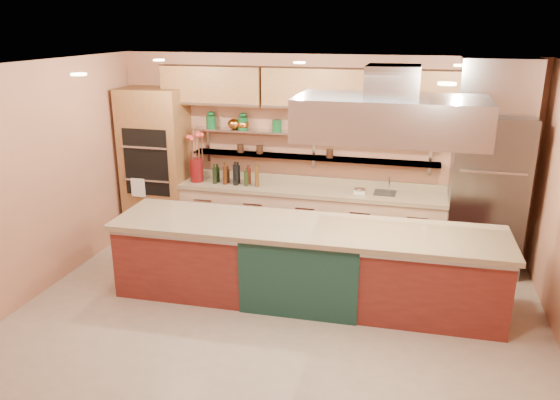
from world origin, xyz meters
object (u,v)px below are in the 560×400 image
(copper_kettle, at_px, (234,124))
(green_canister, at_px, (277,125))
(island, at_px, (305,263))
(flower_vase, at_px, (197,170))
(refrigerator, at_px, (487,194))
(kitchen_scale, at_px, (360,190))

(copper_kettle, height_order, green_canister, green_canister)
(island, relative_size, green_canister, 27.96)
(flower_vase, bearing_deg, island, -36.86)
(refrigerator, xyz_separation_m, flower_vase, (-4.13, 0.01, 0.06))
(refrigerator, bearing_deg, copper_kettle, 176.33)
(kitchen_scale, height_order, green_canister, green_canister)
(refrigerator, xyz_separation_m, island, (-2.13, -1.49, -0.58))
(kitchen_scale, xyz_separation_m, green_canister, (-1.26, 0.22, 0.82))
(island, height_order, green_canister, green_canister)
(kitchen_scale, relative_size, green_canister, 1.00)
(refrigerator, distance_m, copper_kettle, 3.67)
(island, relative_size, kitchen_scale, 27.99)
(refrigerator, distance_m, island, 2.66)
(island, distance_m, green_canister, 2.31)
(refrigerator, bearing_deg, green_canister, 175.52)
(kitchen_scale, bearing_deg, green_canister, 158.79)
(copper_kettle, relative_size, green_canister, 1.19)
(copper_kettle, bearing_deg, flower_vase, -157.88)
(flower_vase, relative_size, green_canister, 2.19)
(refrigerator, relative_size, kitchen_scale, 12.96)
(island, height_order, copper_kettle, copper_kettle)
(refrigerator, relative_size, copper_kettle, 10.88)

